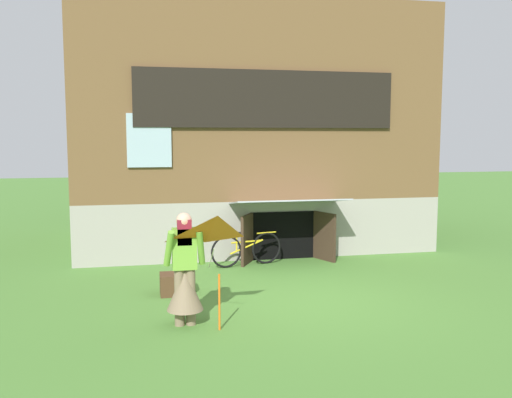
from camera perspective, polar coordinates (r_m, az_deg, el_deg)
ground_plane at (r=9.37m, az=5.27°, el=-10.18°), size 60.00×60.00×0.00m
log_house at (r=14.36m, az=-1.16°, el=7.08°), size 8.19×6.19×5.68m
person at (r=7.94m, az=-7.38°, el=-8.14°), size 0.61×0.52×1.62m
kite at (r=7.32m, az=-3.97°, el=-4.74°), size 0.93×0.99×1.51m
bicycle_yellow at (r=11.53m, az=-0.98°, el=-5.20°), size 1.55×0.39×0.72m
wooden_crate at (r=9.61m, az=-8.38°, el=-8.69°), size 0.50×0.43×0.36m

